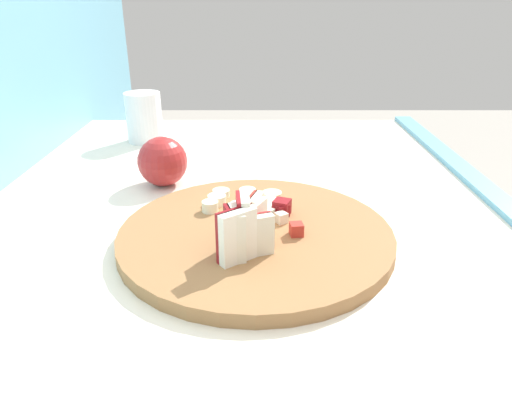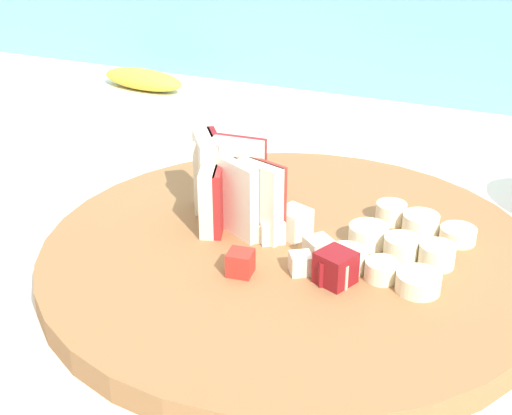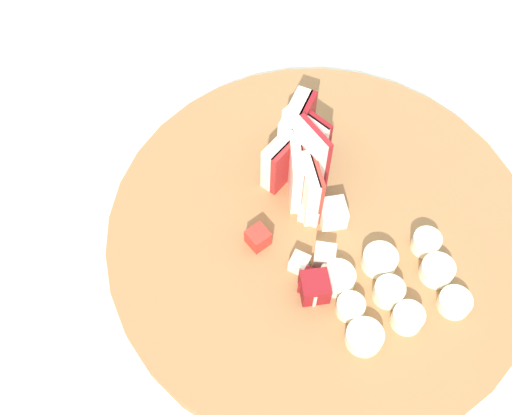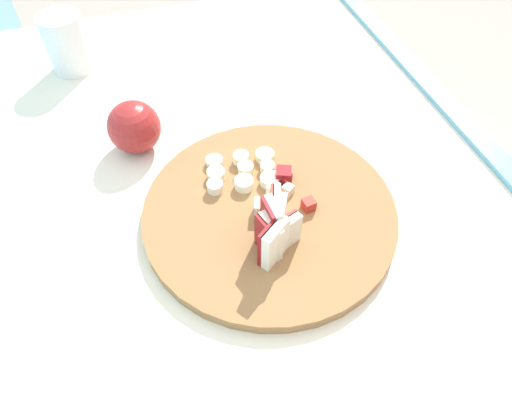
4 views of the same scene
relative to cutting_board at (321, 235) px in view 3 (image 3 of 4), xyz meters
The scene contains 6 objects.
ground 0.96m from the cutting_board, behind, with size 10.00×10.00×0.00m, color #B2ADA3.
tiled_countertop 0.50m from the cutting_board, behind, with size 1.58×0.82×0.95m.
cutting_board is the anchor object (origin of this frame).
apple_wedge_fan 0.07m from the cutting_board, 167.77° to the left, with size 0.09×0.07×0.07m.
apple_dice_pile 0.03m from the cutting_board, 50.46° to the right, with size 0.09×0.09×0.02m.
banana_slice_rows 0.08m from the cutting_board, 12.79° to the left, with size 0.09×0.11×0.02m.
Camera 3 is at (0.34, -0.19, 1.44)m, focal length 45.82 mm.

